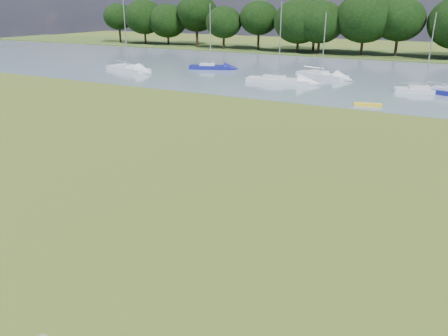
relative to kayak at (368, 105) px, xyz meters
The scene contains 10 objects.
ground 24.00m from the kayak, 90.74° to the right, with size 220.00×220.00×0.00m, color olive.
river 18.00m from the kayak, 90.99° to the left, with size 220.00×40.00×0.10m, color slate.
far_bank 48.00m from the kayak, 90.37° to the left, with size 220.00×20.00×0.40m, color #4C6626.
kayak is the anchor object (origin of this frame).
tree_line 44.79m from the kayak, 96.30° to the left, with size 132.66×9.74×11.79m.
sailboat_0 36.61m from the kayak, 167.85° to the left, with size 8.30×4.24×10.36m.
sailboat_5 15.13m from the kayak, 146.30° to the left, with size 8.10×3.02×9.52m.
sailboat_6 29.84m from the kayak, 150.27° to the left, with size 6.50×3.89×9.25m.
sailboat_7 10.53m from the kayak, 67.36° to the left, with size 6.33×3.26×8.40m.
sailboat_8 17.50m from the kayak, 120.97° to the left, with size 7.42×4.25×8.16m.
Camera 1 is at (7.52, -19.02, 9.22)m, focal length 35.00 mm.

